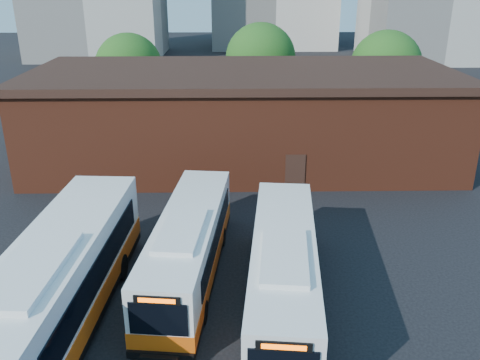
{
  "coord_description": "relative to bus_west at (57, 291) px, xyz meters",
  "views": [
    {
      "loc": [
        -0.85,
        -14.44,
        12.21
      ],
      "look_at": [
        -0.43,
        7.6,
        3.36
      ],
      "focal_mm": 38.0,
      "sensor_mm": 36.0,
      "label": 1
    }
  ],
  "objects": [
    {
      "name": "ground",
      "position": [
        7.14,
        -1.1,
        -1.71
      ],
      "size": [
        220.0,
        220.0,
        0.0
      ],
      "primitive_type": "plane",
      "color": "black"
    },
    {
      "name": "bus_midwest",
      "position": [
        4.46,
        3.51,
        -0.31
      ],
      "size": [
        3.5,
        11.48,
        3.09
      ],
      "rotation": [
        0.0,
        0.0,
        -0.11
      ],
      "color": "white",
      "rests_on": "ground"
    },
    {
      "name": "bus_mideast",
      "position": [
        8.29,
        1.34,
        -0.26
      ],
      "size": [
        3.56,
        11.87,
        3.19
      ],
      "rotation": [
        0.0,
        0.0,
        -0.1
      ],
      "color": "white",
      "rests_on": "ground"
    },
    {
      "name": "tree_west",
      "position": [
        -2.86,
        30.9,
        2.93
      ],
      "size": [
        6.0,
        6.0,
        7.65
      ],
      "color": "#382314",
      "rests_on": "ground"
    },
    {
      "name": "tree_mid",
      "position": [
        9.14,
        32.9,
        3.37
      ],
      "size": [
        6.56,
        6.56,
        8.36
      ],
      "color": "#382314",
      "rests_on": "ground"
    },
    {
      "name": "tree_east",
      "position": [
        20.14,
        29.9,
        3.12
      ],
      "size": [
        6.24,
        6.24,
        7.96
      ],
      "color": "#382314",
      "rests_on": "ground"
    },
    {
      "name": "depot_building",
      "position": [
        7.14,
        18.9,
        1.55
      ],
      "size": [
        28.6,
        12.6,
        6.4
      ],
      "color": "maroon",
      "rests_on": "ground"
    },
    {
      "name": "bus_west",
      "position": [
        0.0,
        0.0,
        0.0
      ],
      "size": [
        3.68,
        13.98,
        3.77
      ],
      "rotation": [
        0.0,
        0.0,
        -0.06
      ],
      "color": "white",
      "rests_on": "ground"
    }
  ]
}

